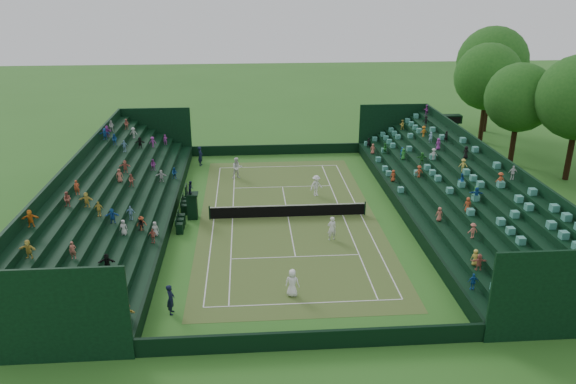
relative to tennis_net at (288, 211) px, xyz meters
name	(u,v)px	position (x,y,z in m)	size (l,w,h in m)	color
ground	(288,217)	(0.00, 0.00, -0.53)	(160.00, 160.00, 0.00)	#2F6720
court_surface	(288,217)	(0.00, 0.00, -0.52)	(12.97, 26.77, 0.01)	#367627
perimeter_wall_north	(276,150)	(0.00, 15.88, -0.03)	(17.17, 0.20, 1.00)	black
perimeter_wall_south	(313,340)	(0.00, -15.88, -0.03)	(17.17, 0.20, 1.00)	black
perimeter_wall_east	(400,208)	(8.48, 0.00, -0.03)	(0.20, 31.77, 1.00)	black
perimeter_wall_west	(172,214)	(-8.48, 0.00, -0.03)	(0.20, 31.77, 1.00)	black
north_grandstand	(456,193)	(12.66, 0.00, 1.02)	(6.60, 32.00, 4.90)	black
south_grandstand	(113,203)	(-12.66, 0.00, 1.02)	(6.60, 32.00, 4.90)	black
tennis_net	(288,211)	(0.00, 0.00, 0.00)	(11.67, 0.10, 1.06)	black
scoreboard_tower	(451,120)	(17.75, 16.00, 2.62)	(2.00, 1.00, 3.70)	black
tree_row	(539,90)	(24.11, 11.57, 6.45)	(9.91, 35.42, 11.80)	black
umpire_chair	(192,203)	(-7.06, 0.31, 0.73)	(0.93, 0.93, 2.93)	black
courtside_chairs	(183,214)	(-7.75, 0.21, -0.11)	(0.50, 5.47, 1.09)	black
player_near_west	(292,283)	(-0.59, -11.01, 0.29)	(0.80, 0.52, 1.63)	white
player_near_east	(332,228)	(2.66, -4.08, 0.33)	(0.62, 0.41, 1.71)	white
player_far_west	(237,168)	(-3.84, 8.92, 0.44)	(0.94, 0.73, 1.93)	white
player_far_east	(316,186)	(2.62, 4.21, 0.34)	(1.12, 0.65, 1.74)	white
line_judge_north	(200,156)	(-7.33, 12.89, 0.39)	(0.67, 0.44, 1.83)	black
line_judge_south	(171,299)	(-7.12, -12.30, 0.32)	(0.62, 0.41, 1.70)	black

